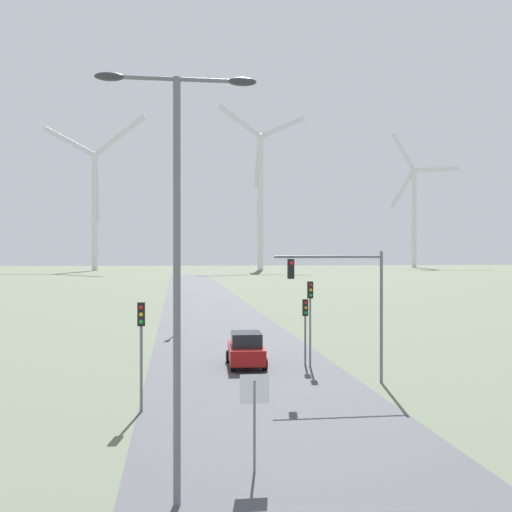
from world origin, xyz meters
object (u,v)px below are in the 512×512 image
(traffic_light_post_mid_left, at_px, (177,291))
(wind_turbine_left, at_px, (95,197))
(traffic_light_mast_overhead, at_px, (344,289))
(stop_sign_near, at_px, (254,404))
(wind_turbine_right, at_px, (414,207))
(traffic_light_post_mid_right, at_px, (310,305))
(car_approaching, at_px, (246,349))
(traffic_light_post_near_right, at_px, (305,317))
(streetlamp, at_px, (177,234))
(wind_turbine_center, at_px, (260,189))
(traffic_light_post_near_left, at_px, (141,332))

(traffic_light_post_mid_left, relative_size, wind_turbine_left, 0.08)
(traffic_light_mast_overhead, distance_m, wind_turbine_left, 197.70)
(stop_sign_near, distance_m, wind_turbine_right, 257.52)
(traffic_light_post_mid_right, relative_size, car_approaching, 1.08)
(traffic_light_mast_overhead, bearing_deg, traffic_light_post_near_right, 99.40)
(traffic_light_post_mid_right, distance_m, wind_turbine_right, 242.05)
(streetlamp, xyz_separation_m, traffic_light_post_mid_left, (0.03, 30.77, -3.20))
(traffic_light_post_mid_left, height_order, car_approaching, traffic_light_post_mid_left)
(traffic_light_post_mid_left, relative_size, wind_turbine_center, 0.07)
(traffic_light_post_mid_left, bearing_deg, car_approaching, -75.06)
(traffic_light_post_near_right, bearing_deg, stop_sign_near, -107.36)
(streetlamp, distance_m, wind_turbine_center, 205.63)
(streetlamp, bearing_deg, stop_sign_near, 42.11)
(wind_turbine_left, xyz_separation_m, wind_turbine_center, (59.39, -3.33, 3.14))
(stop_sign_near, relative_size, wind_turbine_right, 0.04)
(traffic_light_post_mid_left, bearing_deg, traffic_light_post_mid_right, -63.82)
(traffic_light_post_mid_right, distance_m, wind_turbine_center, 188.78)
(traffic_light_post_near_left, bearing_deg, stop_sign_near, -62.92)
(streetlamp, bearing_deg, traffic_light_mast_overhead, 58.18)
(traffic_light_post_near_left, height_order, wind_turbine_center, wind_turbine_center)
(stop_sign_near, relative_size, wind_turbine_left, 0.05)
(stop_sign_near, height_order, car_approaching, stop_sign_near)
(wind_turbine_left, bearing_deg, streetlamp, -82.00)
(traffic_light_post_mid_right, distance_m, wind_turbine_left, 193.55)
(wind_turbine_center, bearing_deg, stop_sign_near, -98.08)
(traffic_light_post_near_left, bearing_deg, traffic_light_mast_overhead, 22.34)
(traffic_light_post_near_left, distance_m, traffic_light_post_mid_left, 22.18)
(traffic_light_post_near_right, height_order, car_approaching, traffic_light_post_near_right)
(car_approaching, xyz_separation_m, wind_turbine_right, (100.17, 220.01, 25.75))
(wind_turbine_right, bearing_deg, traffic_light_post_mid_right, -113.69)
(traffic_light_post_near_left, relative_size, wind_turbine_left, 0.08)
(streetlamp, distance_m, traffic_light_post_near_left, 9.37)
(traffic_light_post_near_left, distance_m, wind_turbine_left, 200.02)
(car_approaching, bearing_deg, traffic_light_post_near_right, -1.75)
(stop_sign_near, bearing_deg, streetlamp, -137.89)
(stop_sign_near, relative_size, traffic_light_post_mid_right, 0.59)
(car_approaching, bearing_deg, traffic_light_mast_overhead, -50.66)
(traffic_light_post_near_left, xyz_separation_m, traffic_light_post_mid_left, (1.36, 22.14, 0.20))
(traffic_light_mast_overhead, bearing_deg, traffic_light_post_mid_left, 112.41)
(wind_turbine_left, xyz_separation_m, wind_turbine_right, (132.70, 31.84, 0.12))
(traffic_light_post_near_right, distance_m, traffic_light_mast_overhead, 5.14)
(traffic_light_post_near_right, height_order, traffic_light_post_mid_left, traffic_light_post_mid_left)
(traffic_light_post_mid_right, bearing_deg, stop_sign_near, -108.46)
(traffic_light_mast_overhead, relative_size, wind_turbine_center, 0.10)
(streetlamp, height_order, stop_sign_near, streetlamp)
(wind_turbine_right, bearing_deg, traffic_light_post_near_right, -113.78)
(traffic_light_post_near_right, bearing_deg, traffic_light_mast_overhead, -80.60)
(traffic_light_post_near_left, bearing_deg, traffic_light_post_mid_left, 86.49)
(traffic_light_post_mid_left, height_order, traffic_light_post_mid_right, traffic_light_post_mid_right)
(traffic_light_post_mid_left, height_order, wind_turbine_center, wind_turbine_center)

